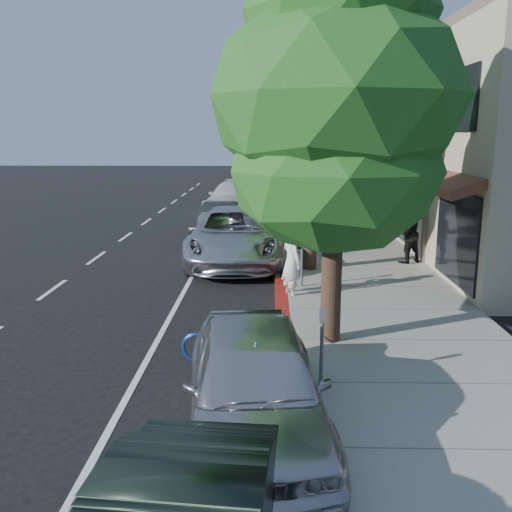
{
  "coord_description": "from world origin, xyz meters",
  "views": [
    {
      "loc": [
        -0.3,
        -12.77,
        4.19
      ],
      "look_at": [
        -0.63,
        0.24,
        1.35
      ],
      "focal_mm": 40.0,
      "sensor_mm": 36.0,
      "label": 1
    }
  ],
  "objects_px": {
    "white_pickup": "(233,198)",
    "dark_suv_far": "(254,189)",
    "street_tree_2": "(301,121)",
    "street_tree_1": "(313,105)",
    "street_tree_5": "(288,129)",
    "street_tree_0": "(337,103)",
    "bicycle": "(226,342)",
    "dark_sedan": "(222,221)",
    "near_car_a": "(255,384)",
    "street_tree_3": "(295,122)",
    "cyclist": "(292,261)",
    "pedestrian": "(407,233)",
    "street_tree_4": "(291,125)",
    "silver_suv": "(235,235)"
  },
  "relations": [
    {
      "from": "street_tree_2",
      "to": "white_pickup",
      "type": "bearing_deg",
      "value": 115.2
    },
    {
      "from": "street_tree_1",
      "to": "near_car_a",
      "type": "height_order",
      "value": "street_tree_1"
    },
    {
      "from": "street_tree_1",
      "to": "pedestrian",
      "type": "xyz_separation_m",
      "value": [
        3.1,
        0.91,
        -3.83
      ]
    },
    {
      "from": "dark_sedan",
      "to": "bicycle",
      "type": "bearing_deg",
      "value": -77.04
    },
    {
      "from": "pedestrian",
      "to": "cyclist",
      "type": "bearing_deg",
      "value": 18.61
    },
    {
      "from": "white_pickup",
      "to": "street_tree_0",
      "type": "bearing_deg",
      "value": -72.66
    },
    {
      "from": "pedestrian",
      "to": "dark_sedan",
      "type": "bearing_deg",
      "value": -61.65
    },
    {
      "from": "street_tree_1",
      "to": "street_tree_5",
      "type": "height_order",
      "value": "street_tree_1"
    },
    {
      "from": "street_tree_0",
      "to": "street_tree_4",
      "type": "bearing_deg",
      "value": 90.0
    },
    {
      "from": "street_tree_4",
      "to": "silver_suv",
      "type": "relative_size",
      "value": 1.15
    },
    {
      "from": "street_tree_3",
      "to": "dark_sedan",
      "type": "distance_m",
      "value": 8.24
    },
    {
      "from": "street_tree_4",
      "to": "street_tree_2",
      "type": "bearing_deg",
      "value": -90.0
    },
    {
      "from": "street_tree_3",
      "to": "street_tree_4",
      "type": "height_order",
      "value": "street_tree_3"
    },
    {
      "from": "white_pickup",
      "to": "dark_suv_far",
      "type": "bearing_deg",
      "value": 87.17
    },
    {
      "from": "street_tree_0",
      "to": "street_tree_2",
      "type": "relative_size",
      "value": 1.02
    },
    {
      "from": "street_tree_3",
      "to": "cyclist",
      "type": "relative_size",
      "value": 3.8
    },
    {
      "from": "street_tree_5",
      "to": "pedestrian",
      "type": "distance_m",
      "value": 23.53
    },
    {
      "from": "street_tree_3",
      "to": "pedestrian",
      "type": "distance_m",
      "value": 12.06
    },
    {
      "from": "street_tree_0",
      "to": "street_tree_5",
      "type": "bearing_deg",
      "value": 90.0
    },
    {
      "from": "street_tree_3",
      "to": "white_pickup",
      "type": "distance_m",
      "value": 4.97
    },
    {
      "from": "street_tree_0",
      "to": "silver_suv",
      "type": "relative_size",
      "value": 1.2
    },
    {
      "from": "white_pickup",
      "to": "dark_sedan",
      "type": "bearing_deg",
      "value": -82.13
    },
    {
      "from": "street_tree_2",
      "to": "dark_suv_far",
      "type": "xyz_separation_m",
      "value": [
        -2.17,
        11.5,
        -3.78
      ]
    },
    {
      "from": "pedestrian",
      "to": "street_tree_5",
      "type": "bearing_deg",
      "value": -107.71
    },
    {
      "from": "street_tree_3",
      "to": "dark_suv_far",
      "type": "distance_m",
      "value": 7.06
    },
    {
      "from": "bicycle",
      "to": "dark_sedan",
      "type": "bearing_deg",
      "value": 16.37
    },
    {
      "from": "white_pickup",
      "to": "near_car_a",
      "type": "xyz_separation_m",
      "value": [
        1.7,
        -22.09,
        -0.03
      ]
    },
    {
      "from": "street_tree_5",
      "to": "white_pickup",
      "type": "distance_m",
      "value": 12.34
    },
    {
      "from": "street_tree_5",
      "to": "bicycle",
      "type": "xyz_separation_m",
      "value": [
        -1.98,
        -31.0,
        -3.92
      ]
    },
    {
      "from": "dark_sedan",
      "to": "white_pickup",
      "type": "bearing_deg",
      "value": 97.84
    },
    {
      "from": "street_tree_0",
      "to": "street_tree_1",
      "type": "distance_m",
      "value": 6.0
    },
    {
      "from": "street_tree_5",
      "to": "dark_sedan",
      "type": "height_order",
      "value": "street_tree_5"
    },
    {
      "from": "street_tree_0",
      "to": "dark_sedan",
      "type": "distance_m",
      "value": 12.52
    },
    {
      "from": "dark_suv_far",
      "to": "cyclist",
      "type": "bearing_deg",
      "value": -90.48
    },
    {
      "from": "silver_suv",
      "to": "pedestrian",
      "type": "bearing_deg",
      "value": -7.74
    },
    {
      "from": "dark_suv_far",
      "to": "street_tree_1",
      "type": "bearing_deg",
      "value": -87.71
    },
    {
      "from": "street_tree_1",
      "to": "street_tree_2",
      "type": "xyz_separation_m",
      "value": [
        0.0,
        6.0,
        -0.34
      ]
    },
    {
      "from": "street_tree_0",
      "to": "bicycle",
      "type": "relative_size",
      "value": 4.41
    },
    {
      "from": "street_tree_2",
      "to": "bicycle",
      "type": "xyz_separation_m",
      "value": [
        -1.98,
        -13.0,
        -4.13
      ]
    },
    {
      "from": "street_tree_3",
      "to": "street_tree_5",
      "type": "xyz_separation_m",
      "value": [
        0.0,
        12.0,
        -0.29
      ]
    },
    {
      "from": "bicycle",
      "to": "silver_suv",
      "type": "bearing_deg",
      "value": 13.57
    },
    {
      "from": "street_tree_2",
      "to": "silver_suv",
      "type": "relative_size",
      "value": 1.18
    },
    {
      "from": "street_tree_1",
      "to": "dark_sedan",
      "type": "bearing_deg",
      "value": 119.57
    },
    {
      "from": "white_pickup",
      "to": "pedestrian",
      "type": "relative_size",
      "value": 3.03
    },
    {
      "from": "street_tree_2",
      "to": "street_tree_5",
      "type": "bearing_deg",
      "value": 90.0
    },
    {
      "from": "pedestrian",
      "to": "white_pickup",
      "type": "bearing_deg",
      "value": -87.39
    },
    {
      "from": "street_tree_5",
      "to": "near_car_a",
      "type": "relative_size",
      "value": 1.51
    },
    {
      "from": "cyclist",
      "to": "near_car_a",
      "type": "bearing_deg",
      "value": 147.7
    },
    {
      "from": "bicycle",
      "to": "dark_suv_far",
      "type": "relative_size",
      "value": 0.36
    },
    {
      "from": "near_car_a",
      "to": "street_tree_4",
      "type": "bearing_deg",
      "value": 81.83
    }
  ]
}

